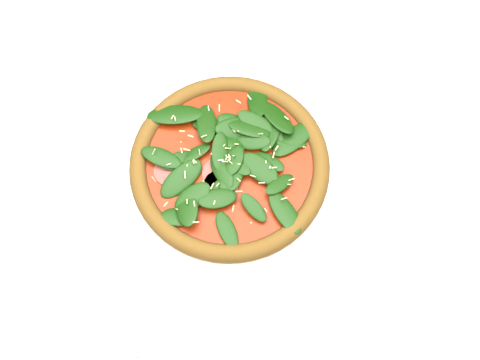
{
  "coord_description": "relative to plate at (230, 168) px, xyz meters",
  "views": [
    {
      "loc": [
        0.04,
        -0.32,
        1.58
      ],
      "look_at": [
        0.03,
        -0.0,
        0.77
      ],
      "focal_mm": 40.0,
      "sensor_mm": 36.0,
      "label": 1
    }
  ],
  "objects": [
    {
      "name": "plate",
      "position": [
        0.0,
        0.0,
        0.0
      ],
      "size": [
        0.38,
        0.38,
        0.02
      ],
      "color": "silver",
      "rests_on": "dining_table"
    },
    {
      "name": "dining_table",
      "position": [
        -0.01,
        -0.02,
        -0.11
      ],
      "size": [
        1.21,
        0.81,
        0.75
      ],
      "color": "silver",
      "rests_on": "ground"
    },
    {
      "name": "ground",
      "position": [
        -0.01,
        -0.02,
        -0.76
      ],
      "size": [
        6.0,
        6.0,
        0.0
      ],
      "primitive_type": "plane",
      "color": "brown",
      "rests_on": "ground"
    },
    {
      "name": "pizza",
      "position": [
        0.0,
        0.0,
        0.02
      ],
      "size": [
        0.41,
        0.41,
        0.04
      ],
      "rotation": [
        0.0,
        0.0,
        0.29
      ],
      "color": "olive",
      "rests_on": "plate"
    },
    {
      "name": "saucer_near",
      "position": [
        0.34,
        -0.24,
        -0.0
      ],
      "size": [
        0.15,
        0.15,
        0.01
      ],
      "color": "silver",
      "rests_on": "dining_table"
    }
  ]
}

